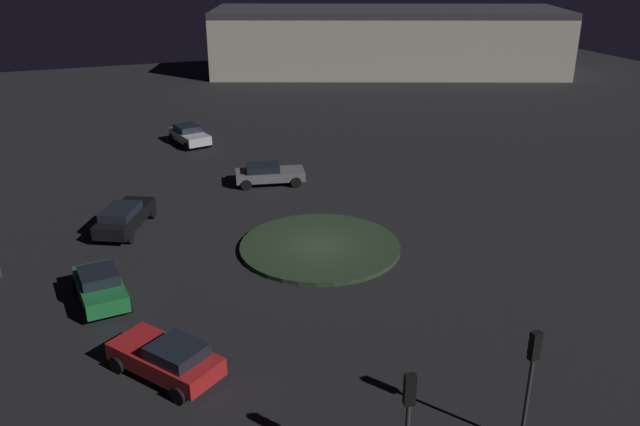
{
  "coord_description": "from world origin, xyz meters",
  "views": [
    {
      "loc": [
        27.53,
        -10.07,
        14.08
      ],
      "look_at": [
        0.0,
        0.0,
        1.91
      ],
      "focal_mm": 36.54,
      "sensor_mm": 36.0,
      "label": 1
    }
  ],
  "objects_px": {
    "car_green": "(100,286)",
    "car_grey": "(268,174)",
    "traffic_light_east_near": "(531,366)",
    "car_silver": "(189,135)",
    "car_red": "(167,358)",
    "car_black": "(124,217)",
    "traffic_light_east": "(408,410)",
    "store_building": "(387,41)"
  },
  "relations": [
    {
      "from": "car_silver",
      "to": "traffic_light_east_near",
      "type": "distance_m",
      "value": 35.76
    },
    {
      "from": "car_black",
      "to": "car_silver",
      "type": "xyz_separation_m",
      "value": [
        -14.88,
        5.91,
        -0.04
      ]
    },
    {
      "from": "traffic_light_east",
      "to": "traffic_light_east_near",
      "type": "distance_m",
      "value": 4.25
    },
    {
      "from": "car_red",
      "to": "traffic_light_east_near",
      "type": "relative_size",
      "value": 1.11
    },
    {
      "from": "traffic_light_east",
      "to": "traffic_light_east_near",
      "type": "xyz_separation_m",
      "value": [
        -0.5,
        4.22,
        0.02
      ]
    },
    {
      "from": "car_red",
      "to": "store_building",
      "type": "distance_m",
      "value": 59.93
    },
    {
      "from": "car_black",
      "to": "traffic_light_east_near",
      "type": "height_order",
      "value": "traffic_light_east_near"
    },
    {
      "from": "car_black",
      "to": "car_grey",
      "type": "bearing_deg",
      "value": -38.28
    },
    {
      "from": "traffic_light_east",
      "to": "car_grey",
      "type": "bearing_deg",
      "value": 4.12
    },
    {
      "from": "car_green",
      "to": "traffic_light_east_near",
      "type": "xyz_separation_m",
      "value": [
        13.24,
        11.51,
        2.1
      ]
    },
    {
      "from": "car_silver",
      "to": "traffic_light_east",
      "type": "relative_size",
      "value": 1.09
    },
    {
      "from": "car_grey",
      "to": "traffic_light_east_near",
      "type": "relative_size",
      "value": 1.14
    },
    {
      "from": "car_silver",
      "to": "car_red",
      "type": "distance_m",
      "value": 28.94
    },
    {
      "from": "traffic_light_east_near",
      "to": "car_green",
      "type": "bearing_deg",
      "value": 37.13
    },
    {
      "from": "car_green",
      "to": "store_building",
      "type": "relative_size",
      "value": 0.1
    },
    {
      "from": "car_grey",
      "to": "car_red",
      "type": "bearing_deg",
      "value": -105.04
    },
    {
      "from": "car_red",
      "to": "traffic_light_east",
      "type": "relative_size",
      "value": 1.12
    },
    {
      "from": "car_black",
      "to": "car_silver",
      "type": "distance_m",
      "value": 16.01
    },
    {
      "from": "car_green",
      "to": "car_grey",
      "type": "relative_size",
      "value": 0.89
    },
    {
      "from": "car_green",
      "to": "car_silver",
      "type": "relative_size",
      "value": 0.94
    },
    {
      "from": "car_red",
      "to": "store_building",
      "type": "bearing_deg",
      "value": -68.62
    },
    {
      "from": "car_black",
      "to": "store_building",
      "type": "distance_m",
      "value": 49.36
    },
    {
      "from": "car_grey",
      "to": "car_red",
      "type": "height_order",
      "value": "car_red"
    },
    {
      "from": "car_black",
      "to": "traffic_light_east",
      "type": "bearing_deg",
      "value": -138.38
    },
    {
      "from": "car_black",
      "to": "traffic_light_east",
      "type": "distance_m",
      "value": 21.94
    },
    {
      "from": "store_building",
      "to": "car_green",
      "type": "bearing_deg",
      "value": 72.49
    },
    {
      "from": "car_black",
      "to": "traffic_light_east",
      "type": "relative_size",
      "value": 1.23
    },
    {
      "from": "car_grey",
      "to": "store_building",
      "type": "relative_size",
      "value": 0.11
    },
    {
      "from": "car_silver",
      "to": "car_red",
      "type": "height_order",
      "value": "car_red"
    },
    {
      "from": "car_green",
      "to": "car_red",
      "type": "xyz_separation_m",
      "value": [
        6.18,
        1.95,
        0.0
      ]
    },
    {
      "from": "traffic_light_east_near",
      "to": "car_grey",
      "type": "bearing_deg",
      "value": -1.95
    },
    {
      "from": "car_silver",
      "to": "car_grey",
      "type": "distance_m",
      "value": 11.07
    },
    {
      "from": "car_red",
      "to": "store_building",
      "type": "xyz_separation_m",
      "value": [
        -50.34,
        32.39,
        2.87
      ]
    },
    {
      "from": "car_grey",
      "to": "traffic_light_east",
      "type": "xyz_separation_m",
      "value": [
        25.37,
        -3.38,
        2.12
      ]
    },
    {
      "from": "car_grey",
      "to": "traffic_light_east",
      "type": "height_order",
      "value": "traffic_light_east"
    },
    {
      "from": "car_red",
      "to": "traffic_light_east",
      "type": "distance_m",
      "value": 9.49
    },
    {
      "from": "car_red",
      "to": "traffic_light_east_near",
      "type": "bearing_deg",
      "value": -162.33
    },
    {
      "from": "car_silver",
      "to": "car_grey",
      "type": "height_order",
      "value": "car_silver"
    },
    {
      "from": "car_grey",
      "to": "traffic_light_east_near",
      "type": "height_order",
      "value": "traffic_light_east_near"
    },
    {
      "from": "car_silver",
      "to": "car_grey",
      "type": "relative_size",
      "value": 0.95
    },
    {
      "from": "store_building",
      "to": "traffic_light_east",
      "type": "bearing_deg",
      "value": 85.32
    },
    {
      "from": "car_red",
      "to": "traffic_light_east",
      "type": "height_order",
      "value": "traffic_light_east"
    }
  ]
}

